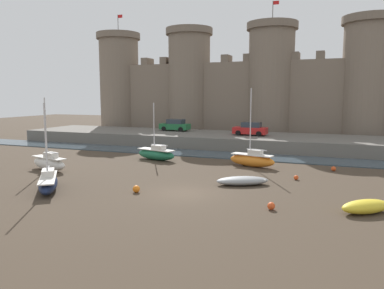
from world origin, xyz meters
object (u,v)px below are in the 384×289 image
sailboat_midflat_left (252,159)px  mooring_buoy_near_shore (136,189)px  sailboat_near_channel_left (49,163)px  car_quay_centre_west (175,125)px  mooring_buoy_off_centre (296,178)px  car_quay_west (250,129)px  mooring_buoy_near_channel (334,169)px  rowboat_foreground_left (366,206)px  mooring_buoy_mid_mud (271,206)px  sailboat_foreground_centre (156,154)px  sailboat_foreground_right (48,182)px  rowboat_midflat_right (243,181)px

sailboat_midflat_left → mooring_buoy_near_shore: 12.90m
sailboat_near_channel_left → car_quay_centre_west: size_ratio=1.50×
mooring_buoy_near_shore → mooring_buoy_off_centre: bearing=39.0°
sailboat_near_channel_left → car_quay_west: sailboat_near_channel_left is taller
sailboat_midflat_left → car_quay_west: size_ratio=1.70×
mooring_buoy_near_shore → mooring_buoy_near_channel: mooring_buoy_near_shore is taller
rowboat_foreground_left → mooring_buoy_mid_mud: (-4.93, -1.26, -0.17)m
rowboat_foreground_left → mooring_buoy_near_shore: bearing=-177.1°
sailboat_foreground_centre → mooring_buoy_off_centre: bearing=-16.5°
mooring_buoy_near_shore → mooring_buoy_near_channel: bearing=45.4°
mooring_buoy_near_channel → rowboat_foreground_left: bearing=-81.3°
sailboat_foreground_centre → mooring_buoy_near_channel: sailboat_foreground_centre is taller
sailboat_foreground_centre → mooring_buoy_off_centre: sailboat_foreground_centre is taller
sailboat_foreground_right → car_quay_west: size_ratio=1.43×
sailboat_foreground_right → car_quay_centre_west: size_ratio=1.43×
mooring_buoy_near_channel → car_quay_west: car_quay_west is taller
sailboat_foreground_right → sailboat_midflat_left: sailboat_midflat_left is taller
sailboat_near_channel_left → car_quay_west: 24.07m
car_quay_centre_west → mooring_buoy_near_channel: bearing=-33.4°
sailboat_near_channel_left → car_quay_centre_west: bearing=84.6°
rowboat_foreground_left → car_quay_centre_west: car_quay_centre_west is taller
car_quay_centre_west → sailboat_foreground_centre: bearing=-73.6°
sailboat_near_channel_left → mooring_buoy_off_centre: 20.59m
sailboat_foreground_centre → car_quay_centre_west: bearing=106.4°
mooring_buoy_near_shore → mooring_buoy_off_centre: size_ratio=1.33×
sailboat_foreground_centre → rowboat_midflat_right: sailboat_foreground_centre is taller
mooring_buoy_near_shore → mooring_buoy_near_channel: (12.13, 12.30, -0.04)m
sailboat_foreground_centre → sailboat_near_channel_left: size_ratio=0.91×
sailboat_foreground_right → mooring_buoy_off_centre: size_ratio=16.28×
sailboat_foreground_centre → sailboat_midflat_left: 9.68m
car_quay_west → sailboat_near_channel_left: bearing=-123.0°
rowboat_foreground_left → mooring_buoy_mid_mud: 5.09m
sailboat_midflat_left → car_quay_west: (-2.87, 12.21, 1.63)m
sailboat_foreground_right → sailboat_near_channel_left: sailboat_near_channel_left is taller
sailboat_near_channel_left → mooring_buoy_mid_mud: bearing=-12.6°
rowboat_midflat_right → mooring_buoy_near_channel: size_ratio=9.92×
sailboat_foreground_centre → mooring_buoy_mid_mud: bearing=-42.7°
mooring_buoy_near_shore → car_quay_centre_west: 27.45m
rowboat_foreground_left → mooring_buoy_near_channel: bearing=98.7°
sailboat_near_channel_left → rowboat_midflat_right: bearing=2.7°
mooring_buoy_near_shore → mooring_buoy_mid_mud: 8.99m
sailboat_foreground_right → car_quay_centre_west: bearing=95.6°
mooring_buoy_mid_mud → car_quay_centre_west: size_ratio=0.11×
mooring_buoy_off_centre → sailboat_midflat_left: bearing=136.4°
sailboat_near_channel_left → mooring_buoy_near_channel: bearing=20.3°
sailboat_foreground_centre → car_quay_west: 14.04m
sailboat_foreground_centre → mooring_buoy_off_centre: (13.96, -4.13, -0.45)m
sailboat_midflat_left → car_quay_centre_west: size_ratio=1.70×
mooring_buoy_mid_mud → car_quay_west: size_ratio=0.11×
rowboat_midflat_right → rowboat_foreground_left: 8.76m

